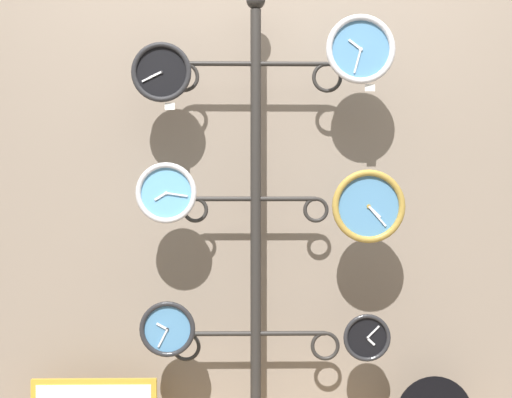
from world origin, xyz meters
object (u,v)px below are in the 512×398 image
at_px(clock_middle_right, 368,206).
at_px(clock_bottom_left, 168,329).
at_px(clock_top_left, 161,72).
at_px(clock_top_right, 360,49).
at_px(clock_middle_left, 166,193).
at_px(display_stand, 256,305).
at_px(clock_bottom_right, 367,337).

relative_size(clock_middle_right, clock_bottom_left, 1.32).
xyz_separation_m(clock_top_left, clock_middle_right, (0.83, -0.04, -0.54)).
xyz_separation_m(clock_top_right, clock_middle_right, (0.03, -0.01, -0.63)).
height_order(clock_middle_left, clock_middle_right, clock_middle_left).
bearing_deg(display_stand, clock_middle_right, -14.59).
bearing_deg(clock_bottom_right, clock_middle_right, -88.57).
relative_size(clock_top_left, clock_top_right, 0.87).
relative_size(clock_middle_right, clock_bottom_right, 1.53).
distance_m(clock_middle_left, clock_middle_right, 0.81).
distance_m(clock_middle_right, clock_bottom_left, 0.94).
relative_size(display_stand, clock_middle_right, 6.67).
distance_m(clock_middle_left, clock_bottom_right, 0.99).
distance_m(display_stand, clock_bottom_right, 0.47).
height_order(clock_top_right, clock_bottom_left, clock_top_right).
bearing_deg(display_stand, clock_middle_left, -164.06).
height_order(display_stand, clock_middle_right, display_stand).
height_order(display_stand, clock_bottom_right, display_stand).
height_order(display_stand, clock_bottom_left, display_stand).
bearing_deg(clock_bottom_right, clock_top_right, -148.28).
distance_m(display_stand, clock_top_right, 1.12).
height_order(clock_top_right, clock_bottom_right, clock_top_right).
height_order(clock_top_left, clock_bottom_left, clock_top_left).
distance_m(display_stand, clock_bottom_left, 0.38).
height_order(clock_middle_left, clock_bottom_left, clock_middle_left).
relative_size(clock_top_right, clock_bottom_left, 1.26).
bearing_deg(clock_middle_right, clock_bottom_right, 91.43).
distance_m(display_stand, clock_middle_right, 0.62).
relative_size(display_stand, clock_bottom_left, 8.82).
bearing_deg(clock_top_left, clock_top_right, -2.08).
distance_m(clock_top_left, clock_middle_right, 0.99).
distance_m(clock_top_left, clock_bottom_right, 1.35).
relative_size(clock_bottom_left, clock_bottom_right, 1.16).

